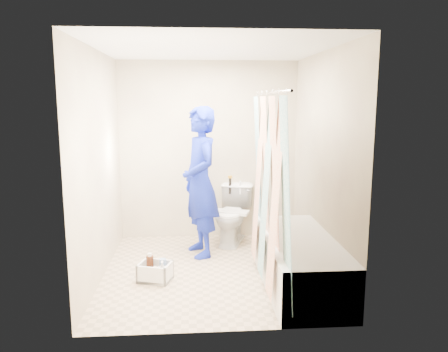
{
  "coord_description": "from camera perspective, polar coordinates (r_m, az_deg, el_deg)",
  "views": [
    {
      "loc": [
        -0.22,
        -4.61,
        1.88
      ],
      "look_at": [
        0.14,
        0.35,
        1.01
      ],
      "focal_mm": 35.0,
      "sensor_mm": 36.0,
      "label": 1
    }
  ],
  "objects": [
    {
      "name": "toilet",
      "position": [
        5.81,
        1.11,
        -5.07
      ],
      "size": [
        0.64,
        0.84,
        0.76
      ],
      "primitive_type": "imported",
      "rotation": [
        0.0,
        0.0,
        -0.32
      ],
      "color": "white",
      "rests_on": "ground"
    },
    {
      "name": "tank_internals",
      "position": [
        5.93,
        1.16,
        -1.11
      ],
      "size": [
        0.18,
        0.09,
        0.25
      ],
      "color": "black",
      "rests_on": "toilet"
    },
    {
      "name": "tank_lid",
      "position": [
        5.68,
        0.83,
        -4.74
      ],
      "size": [
        0.51,
        0.34,
        0.04
      ],
      "primitive_type": "cube",
      "rotation": [
        0.0,
        0.0,
        -0.32
      ],
      "color": "white",
      "rests_on": "toilet"
    },
    {
      "name": "cleaning_caddy",
      "position": [
        4.75,
        -8.85,
        -12.35
      ],
      "size": [
        0.39,
        0.35,
        0.25
      ],
      "rotation": [
        0.0,
        0.0,
        -0.31
      ],
      "color": "white",
      "rests_on": "ground"
    },
    {
      "name": "wall_left",
      "position": [
        4.76,
        -16.01,
        1.28
      ],
      "size": [
        0.02,
        2.6,
        2.4
      ],
      "primitive_type": "cube",
      "color": "beige",
      "rests_on": "ground"
    },
    {
      "name": "shower_curtain",
      "position": [
        4.34,
        5.73,
        -1.62
      ],
      "size": [
        0.06,
        1.75,
        1.8
      ],
      "primitive_type": "cube",
      "color": "white",
      "rests_on": "curtain_rod"
    },
    {
      "name": "floor",
      "position": [
        4.99,
        -1.37,
        -12.28
      ],
      "size": [
        2.6,
        2.6,
        0.0
      ],
      "primitive_type": "plane",
      "color": "tan",
      "rests_on": "ground"
    },
    {
      "name": "ceiling",
      "position": [
        4.64,
        -1.5,
        16.3
      ],
      "size": [
        2.4,
        2.6,
        0.02
      ],
      "primitive_type": "cube",
      "color": "white",
      "rests_on": "wall_back"
    },
    {
      "name": "plumber",
      "position": [
        5.26,
        -3.13,
        -0.81
      ],
      "size": [
        0.61,
        0.76,
        1.81
      ],
      "primitive_type": "imported",
      "rotation": [
        0.0,
        0.0,
        -1.27
      ],
      "color": "#0F2F9A",
      "rests_on": "ground"
    },
    {
      "name": "wall_right",
      "position": [
        4.87,
        12.82,
        1.61
      ],
      "size": [
        0.02,
        2.6,
        2.4
      ],
      "primitive_type": "cube",
      "color": "beige",
      "rests_on": "ground"
    },
    {
      "name": "curtain_rod",
      "position": [
        4.25,
        5.94,
        10.76
      ],
      "size": [
        0.02,
        1.9,
        0.02
      ],
      "primitive_type": "cylinder",
      "rotation": [
        1.57,
        0.0,
        0.0
      ],
      "color": "silver",
      "rests_on": "wall_back"
    },
    {
      "name": "wall_back",
      "position": [
        5.95,
        -2.03,
        3.32
      ],
      "size": [
        2.4,
        0.02,
        2.4
      ],
      "primitive_type": "cube",
      "color": "beige",
      "rests_on": "ground"
    },
    {
      "name": "wall_front",
      "position": [
        3.39,
        -0.39,
        -1.72
      ],
      "size": [
        2.4,
        0.02,
        2.4
      ],
      "primitive_type": "cube",
      "color": "beige",
      "rests_on": "ground"
    },
    {
      "name": "bathtub",
      "position": [
        4.61,
        9.68,
        -10.74
      ],
      "size": [
        0.7,
        1.75,
        0.5
      ],
      "color": "white",
      "rests_on": "ground"
    }
  ]
}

